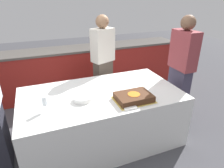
{
  "coord_description": "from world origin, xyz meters",
  "views": [
    {
      "loc": [
        -0.71,
        -2.17,
        1.91
      ],
      "look_at": [
        0.15,
        0.0,
        0.83
      ],
      "focal_mm": 32.0,
      "sensor_mm": 36.0,
      "label": 1
    }
  ],
  "objects_px": {
    "person_cutting_cake": "(103,63)",
    "plate_stack": "(83,98)",
    "cake": "(134,97)",
    "wine_glass": "(45,101)",
    "person_seated_right": "(181,71)"
  },
  "relations": [
    {
      "from": "plate_stack",
      "to": "person_cutting_cake",
      "type": "xyz_separation_m",
      "value": [
        0.57,
        0.89,
        0.08
      ]
    },
    {
      "from": "person_cutting_cake",
      "to": "person_seated_right",
      "type": "bearing_deg",
      "value": 118.89
    },
    {
      "from": "wine_glass",
      "to": "person_seated_right",
      "type": "relative_size",
      "value": 0.11
    },
    {
      "from": "wine_glass",
      "to": "person_seated_right",
      "type": "height_order",
      "value": "person_seated_right"
    },
    {
      "from": "wine_glass",
      "to": "plate_stack",
      "type": "bearing_deg",
      "value": 10.83
    },
    {
      "from": "cake",
      "to": "person_seated_right",
      "type": "distance_m",
      "value": 0.99
    },
    {
      "from": "person_cutting_cake",
      "to": "plate_stack",
      "type": "bearing_deg",
      "value": 36.34
    },
    {
      "from": "cake",
      "to": "person_cutting_cake",
      "type": "bearing_deg",
      "value": 90.0
    },
    {
      "from": "cake",
      "to": "person_seated_right",
      "type": "height_order",
      "value": "person_seated_right"
    },
    {
      "from": "cake",
      "to": "plate_stack",
      "type": "relative_size",
      "value": 2.05
    },
    {
      "from": "cake",
      "to": "plate_stack",
      "type": "bearing_deg",
      "value": 158.99
    },
    {
      "from": "cake",
      "to": "person_cutting_cake",
      "type": "distance_m",
      "value": 1.11
    },
    {
      "from": "person_cutting_cake",
      "to": "person_seated_right",
      "type": "relative_size",
      "value": 0.98
    },
    {
      "from": "wine_glass",
      "to": "person_cutting_cake",
      "type": "xyz_separation_m",
      "value": [
        1.0,
        0.97,
        -0.01
      ]
    },
    {
      "from": "cake",
      "to": "person_seated_right",
      "type": "xyz_separation_m",
      "value": [
        0.94,
        0.32,
        0.08
      ]
    }
  ]
}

